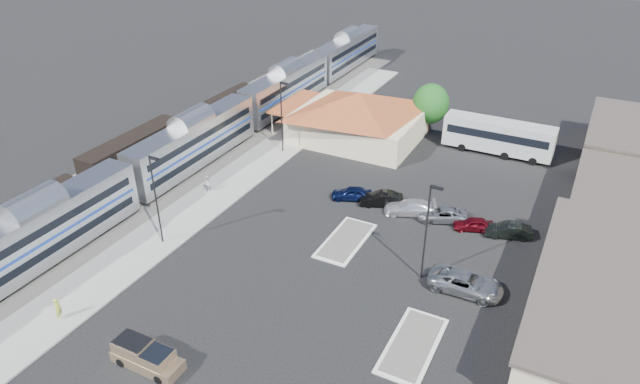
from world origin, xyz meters
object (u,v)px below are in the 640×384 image
at_px(station_depot, 358,116).
at_px(pickup_truck, 147,357).
at_px(coach_bus, 498,135).
at_px(suv, 466,283).

height_order(station_depot, pickup_truck, station_depot).
xyz_separation_m(station_depot, coach_bus, (16.91, 3.63, -0.74)).
height_order(suv, coach_bus, coach_bus).
bearing_deg(station_depot, coach_bus, 12.13).
bearing_deg(suv, pickup_truck, 134.92).
bearing_deg(coach_bus, suv, -172.79).
distance_m(station_depot, coach_bus, 17.31).
relative_size(suv, coach_bus, 0.47).
height_order(pickup_truck, suv, pickup_truck).
distance_m(station_depot, suv, 31.62).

